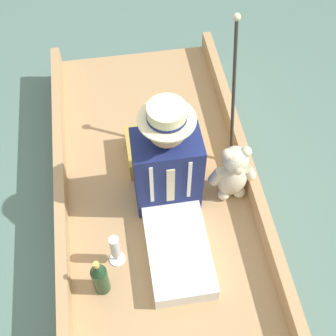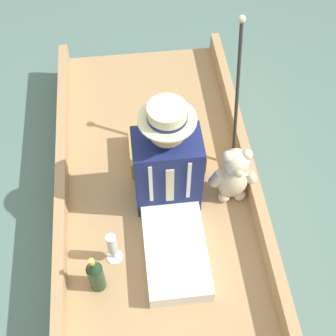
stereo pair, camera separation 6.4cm
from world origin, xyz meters
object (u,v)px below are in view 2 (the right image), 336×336
Objects in this scene: teddy_bear at (234,176)px; walking_cane at (238,86)px; seated_person at (169,185)px; wine_glass at (112,246)px; champagne_bottle at (96,274)px.

teddy_bear is 0.45× the size of walking_cane.
wine_glass is at bearing 42.56° from seated_person.
seated_person reaches higher than champagne_bottle.
seated_person is 0.61m from champagne_bottle.
wine_glass is 1.12m from walking_cane.
walking_cane reaches higher than teddy_bear.
seated_person is 1.98× the size of teddy_bear.
seated_person is 0.68m from walking_cane.
seated_person is 2.67× the size of champagne_bottle.
walking_cane is at bearing -129.61° from seated_person.
teddy_bear is at bearing -148.92° from champagne_bottle.
champagne_bottle is (0.43, 0.41, -0.14)m from seated_person.
teddy_bear is 0.51m from walking_cane.
teddy_bear is at bearing -164.25° from seated_person.
wine_glass is 0.77× the size of champagne_bottle.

